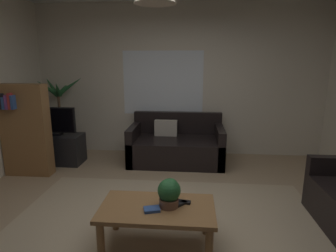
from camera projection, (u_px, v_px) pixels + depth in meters
floor at (165, 231)px, 2.92m from camera, size 5.23×5.17×0.02m
rug at (164, 242)px, 2.72m from camera, size 3.40×2.84×0.01m
wall_back at (179, 81)px, 5.14m from camera, size 5.35×0.06×2.74m
window_pane at (163, 83)px, 5.15m from camera, size 1.47×0.01×1.16m
couch_under_window at (176, 146)px, 4.87m from camera, size 1.59×0.89×0.82m
coffee_table at (157, 213)px, 2.60m from camera, size 1.06×0.59×0.41m
book_on_table_0 at (152, 209)px, 2.51m from camera, size 0.17×0.14×0.03m
remote_on_table_0 at (180, 204)px, 2.61m from camera, size 0.15×0.15×0.02m
remote_on_table_1 at (182, 202)px, 2.65m from camera, size 0.17×0.08×0.02m
potted_plant_on_table at (169, 191)px, 2.57m from camera, size 0.21×0.21×0.27m
tv_stand at (56, 149)px, 4.82m from camera, size 0.90×0.44×0.50m
tv at (53, 121)px, 4.68m from camera, size 0.76×0.16×0.48m
potted_palm_corner at (61, 120)px, 5.27m from camera, size 0.86×0.75×1.47m
bookshelf_corner at (25, 129)px, 4.22m from camera, size 0.70×0.31×1.40m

